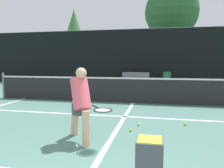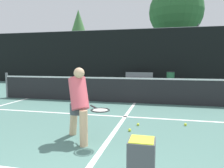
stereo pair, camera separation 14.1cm
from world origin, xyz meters
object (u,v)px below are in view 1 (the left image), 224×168
Objects in this scene: player_practicing at (81,102)px; parked_car at (195,74)px; courtside_bench at (135,78)px; trash_bin at (167,79)px.

player_practicing is 15.17m from parked_car.
courtside_bench is at bearing 140.47° from player_practicing.
courtside_bench is 2.01m from trash_bin.
player_practicing is at bearing -83.03° from courtside_bench.
trash_bin reaches higher than courtside_bench.
courtside_bench is 1.95× the size of trash_bin.
player_practicing reaches higher than courtside_bench.
player_practicing reaches higher than trash_bin.
trash_bin is 4.93m from parked_car.
courtside_bench is (-0.03, 10.35, -0.28)m from player_practicing.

